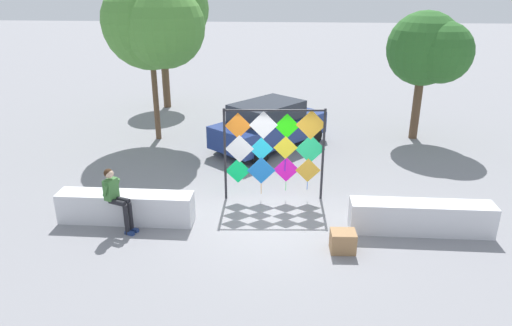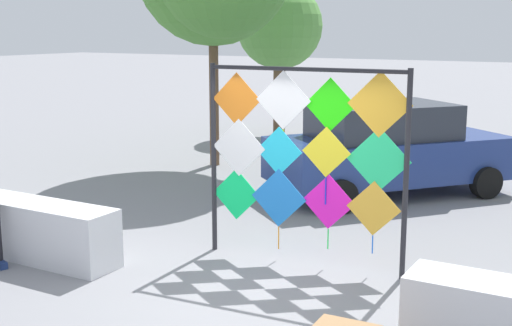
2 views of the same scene
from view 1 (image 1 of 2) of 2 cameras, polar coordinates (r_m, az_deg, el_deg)
ground at (r=12.33m, az=1.79°, el=-7.12°), size 120.00×120.00×0.00m
plaza_ledge_left at (r=12.62m, az=-15.52°, el=-5.22°), size 3.49×0.63×0.80m
plaza_ledge_right at (r=12.37m, az=19.42°, el=-6.26°), size 3.49×0.63×0.80m
kite_display_rack at (r=12.95m, az=2.28°, el=2.01°), size 2.82×0.25×2.67m
seated_vendor at (r=11.98m, az=-16.67°, el=-3.74°), size 0.78×0.60×1.65m
parked_car at (r=17.33m, az=1.58°, el=4.67°), size 4.35×4.69×1.74m
cardboard_box_large at (r=11.16m, az=10.52°, el=-9.35°), size 0.60×0.49×0.50m
tree_far_right at (r=23.22m, az=-11.38°, el=14.46°), size 2.51×2.51×4.45m
tree_broadleaf at (r=18.88m, az=20.07°, el=12.66°), size 3.01×2.98×4.86m
tree_palm_like at (r=17.92m, az=-12.17°, el=16.56°), size 3.86×3.92×6.19m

